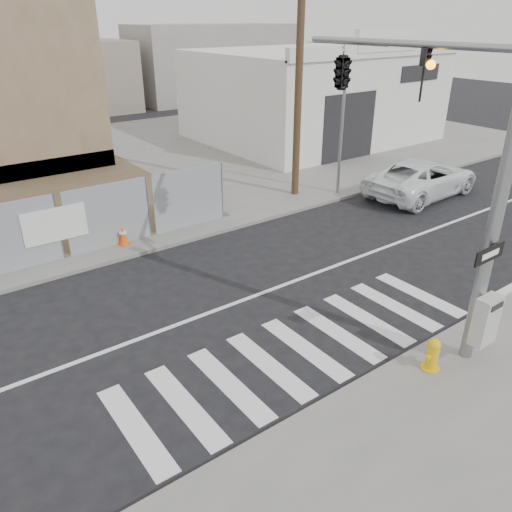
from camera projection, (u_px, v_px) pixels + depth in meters
ground at (240, 301)px, 12.80m from camera, size 100.00×100.00×0.00m
sidewalk_far at (67, 174)px, 22.93m from camera, size 50.00×20.00×0.12m
signal_pole at (389, 112)px, 10.57m from camera, size 0.96×5.87×7.00m
far_signal_pole at (343, 107)px, 18.89m from camera, size 0.16×0.20×5.60m
concrete_wall_right at (42, 100)px, 21.28m from camera, size 5.50×1.30×8.00m
auto_shop at (312, 95)px, 28.57m from camera, size 12.00×10.20×5.95m
utility_pole_right at (299, 59)px, 17.99m from camera, size 1.60×0.28×10.00m
fire_hydrant at (433, 354)px, 10.02m from camera, size 0.49×0.49×0.72m
suv at (422, 178)px, 20.03m from camera, size 5.44×2.75×1.47m
traffic_cone_d at (123, 235)px, 15.58m from camera, size 0.37×0.37×0.62m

